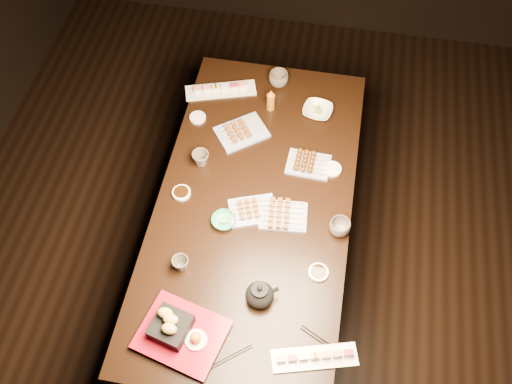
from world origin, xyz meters
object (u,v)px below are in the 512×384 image
at_px(teacup_far_left, 201,159).
at_px(teacup_far_right, 279,79).
at_px(edamame_bowl_cream, 318,111).
at_px(sushi_platter_near, 315,357).
at_px(yakitori_plate_right, 283,214).
at_px(teapot, 260,293).
at_px(sushi_platter_far, 221,88).
at_px(teacup_near_left, 181,264).
at_px(dining_table, 254,242).
at_px(edamame_bowl_green, 224,221).
at_px(condiment_bottle, 271,100).
at_px(tempura_tray, 181,331).
at_px(yakitori_plate_left, 242,129).
at_px(yakitori_plate_center, 252,208).
at_px(teacup_mid_right, 340,227).

bearing_deg(teacup_far_left, teacup_far_right, 63.94).
bearing_deg(edamame_bowl_cream, sushi_platter_near, -83.65).
height_order(yakitori_plate_right, teapot, teapot).
relative_size(sushi_platter_far, teapot, 2.62).
bearing_deg(teacup_far_left, yakitori_plate_right, -27.60).
bearing_deg(edamame_bowl_cream, teacup_far_right, 144.22).
distance_m(sushi_platter_near, teapot, 0.33).
relative_size(sushi_platter_far, teacup_far_right, 3.57).
bearing_deg(teacup_near_left, dining_table, 56.50).
bearing_deg(edamame_bowl_green, teacup_far_right, 83.10).
xyz_separation_m(teacup_far_right, condiment_bottle, (-0.01, -0.18, 0.02)).
bearing_deg(dining_table, teacup_far_right, 82.40).
relative_size(edamame_bowl_cream, tempura_tray, 0.45).
bearing_deg(condiment_bottle, teapot, -83.02).
relative_size(dining_table, condiment_bottle, 13.68).
bearing_deg(teacup_near_left, sushi_platter_near, -25.39).
height_order(dining_table, teacup_far_right, teacup_far_right).
distance_m(teacup_far_right, condiment_bottle, 0.18).
height_order(teacup_far_right, condiment_bottle, condiment_bottle).
distance_m(edamame_bowl_green, teacup_far_right, 0.90).
bearing_deg(yakitori_plate_left, dining_table, -107.96).
relative_size(yakitori_plate_right, condiment_bottle, 1.63).
xyz_separation_m(yakitori_plate_center, yakitori_plate_right, (0.14, -0.00, 0.00)).
xyz_separation_m(tempura_tray, teapot, (0.28, 0.21, -0.00)).
bearing_deg(yakitori_plate_left, teacup_near_left, -135.19).
bearing_deg(yakitori_plate_center, teacup_far_right, 70.59).
xyz_separation_m(sushi_platter_far, teapot, (0.41, -1.13, 0.04)).
distance_m(edamame_bowl_cream, teacup_mid_right, 0.70).
height_order(sushi_platter_far, edamame_bowl_cream, sushi_platter_far).
bearing_deg(sushi_platter_far, yakitori_plate_left, 104.46).
distance_m(yakitori_plate_center, yakitori_plate_right, 0.14).
relative_size(yakitori_plate_right, tempura_tray, 0.64).
distance_m(sushi_platter_far, condiment_bottle, 0.29).
xyz_separation_m(teacup_near_left, teapot, (0.36, -0.09, 0.03)).
bearing_deg(condiment_bottle, teacup_mid_right, -57.77).
height_order(edamame_bowl_green, teacup_near_left, teacup_near_left).
relative_size(dining_table, yakitori_plate_left, 7.41).
relative_size(yakitori_plate_left, edamame_bowl_cream, 1.63).
bearing_deg(sushi_platter_far, teacup_near_left, 75.27).
relative_size(sushi_platter_near, teacup_far_right, 3.26).
xyz_separation_m(teacup_far_left, teacup_far_right, (0.29, 0.59, 0.00)).
relative_size(sushi_platter_near, yakitori_plate_right, 1.58).
relative_size(sushi_platter_near, teacup_mid_right, 3.53).
xyz_separation_m(teacup_mid_right, teacup_far_left, (-0.70, 0.26, 0.00)).
bearing_deg(edamame_bowl_green, sushi_platter_near, -48.42).
bearing_deg(sushi_platter_near, teacup_mid_right, 70.72).
distance_m(sushi_platter_far, edamame_bowl_green, 0.81).
height_order(yakitori_plate_left, teacup_near_left, teacup_near_left).
bearing_deg(teacup_far_left, sushi_platter_far, 90.88).
height_order(teacup_far_left, teapot, teapot).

